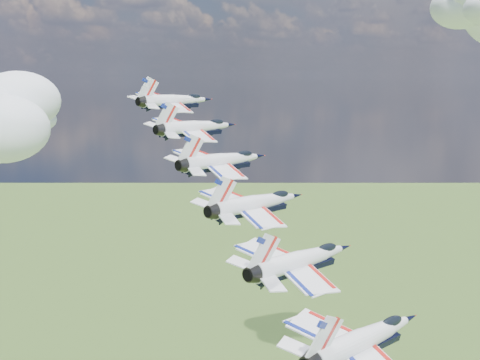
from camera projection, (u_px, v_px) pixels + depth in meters
The scene contains 7 objects.
cloud_left at pixel (3, 113), 203.08m from camera, with size 46.09×36.22×18.11m, color white.
jet_0 at pixel (177, 100), 102.12m from camera, with size 10.01×14.82×4.43m, color silver, non-canonical shape.
jet_1 at pixel (198, 127), 91.98m from camera, with size 10.01×14.82×4.43m, color silver, non-canonical shape.
jet_2 at pixel (224, 160), 81.84m from camera, with size 10.01×14.82×4.43m, color white, non-canonical shape.
jet_3 at pixel (258, 203), 71.69m from camera, with size 10.01×14.82×4.43m, color white, non-canonical shape.
jet_4 at pixel (303, 259), 61.55m from camera, with size 10.01×14.82×4.43m, color white, non-canonical shape.
jet_5 at pixel (366, 338), 51.41m from camera, with size 10.01×14.82×4.43m, color white, non-canonical shape.
Camera 1 is at (39.79, -67.19, 158.93)m, focal length 50.00 mm.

